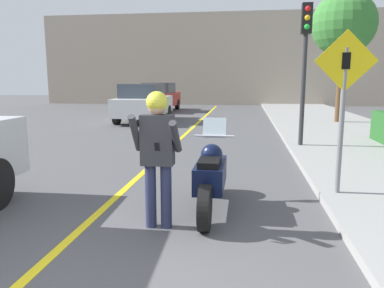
{
  "coord_description": "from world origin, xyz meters",
  "views": [
    {
      "loc": [
        1.42,
        -2.52,
        1.87
      ],
      "look_at": [
        0.66,
        2.86,
        0.93
      ],
      "focal_mm": 35.0,
      "sensor_mm": 36.0,
      "label": 1
    }
  ],
  "objects": [
    {
      "name": "crossing_sign",
      "position": [
        2.87,
        3.37,
        1.61
      ],
      "size": [
        0.91,
        0.08,
        2.46
      ],
      "color": "slate",
      "rests_on": "sidewalk_curb"
    },
    {
      "name": "parked_car_red",
      "position": [
        -3.65,
        19.46,
        0.86
      ],
      "size": [
        1.88,
        4.2,
        1.68
      ],
      "color": "black",
      "rests_on": "ground"
    },
    {
      "name": "traffic_light",
      "position": [
        2.93,
        7.73,
        2.67
      ],
      "size": [
        0.26,
        0.3,
        3.66
      ],
      "color": "#2D2D30",
      "rests_on": "sidewalk_curb"
    },
    {
      "name": "street_tree",
      "position": [
        5.26,
        13.76,
        4.04
      ],
      "size": [
        2.55,
        2.55,
        5.22
      ],
      "color": "brown",
      "rests_on": "sidewalk_curb"
    },
    {
      "name": "person_biker",
      "position": [
        0.36,
        1.92,
        1.06
      ],
      "size": [
        0.59,
        0.47,
        1.73
      ],
      "color": "#282D4C",
      "rests_on": "ground"
    },
    {
      "name": "parked_car_white",
      "position": [
        -3.07,
        13.78,
        0.86
      ],
      "size": [
        1.88,
        4.2,
        1.68
      ],
      "color": "black",
      "rests_on": "ground"
    },
    {
      "name": "motorcycle",
      "position": [
        0.96,
        2.67,
        0.49
      ],
      "size": [
        0.62,
        2.13,
        1.28
      ],
      "color": "black",
      "rests_on": "ground"
    },
    {
      "name": "road_center_line",
      "position": [
        -0.6,
        6.0,
        0.0
      ],
      "size": [
        0.12,
        36.0,
        0.01
      ],
      "color": "yellow",
      "rests_on": "ground"
    },
    {
      "name": "building_backdrop",
      "position": [
        0.0,
        26.0,
        3.34
      ],
      "size": [
        28.0,
        1.2,
        6.67
      ],
      "color": "#B2A38E",
      "rests_on": "ground"
    }
  ]
}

